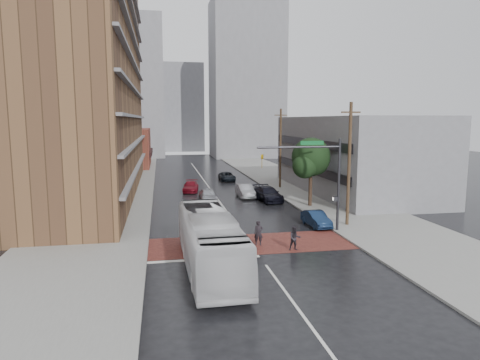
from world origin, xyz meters
name	(u,v)px	position (x,y,z in m)	size (l,w,h in m)	color
ground	(252,246)	(0.00, 0.00, 0.00)	(160.00, 160.00, 0.00)	black
crosswalk	(250,244)	(0.00, 0.50, 0.01)	(14.00, 5.00, 0.02)	brown
sidewalk_west	(116,191)	(-11.50, 25.00, 0.07)	(9.00, 90.00, 0.15)	gray
sidewalk_east	(298,186)	(11.50, 25.00, 0.07)	(9.00, 90.00, 0.15)	gray
apartment_block	(87,72)	(-14.00, 24.00, 14.00)	(10.00, 44.00, 28.00)	brown
storefront_west	(128,148)	(-12.00, 54.00, 3.50)	(8.00, 16.00, 7.00)	brown
building_east	(351,154)	(16.50, 20.00, 4.50)	(11.00, 26.00, 9.00)	gray
distant_tower_west	(125,88)	(-14.00, 78.00, 16.00)	(18.00, 16.00, 32.00)	gray
distant_tower_east	(246,79)	(14.00, 72.00, 18.00)	(16.00, 14.00, 36.00)	gray
distant_tower_center	(181,108)	(0.00, 95.00, 12.00)	(12.00, 10.00, 24.00)	gray
street_tree	(311,160)	(8.52, 12.03, 4.73)	(4.20, 4.10, 6.90)	#332319
signal_mast	(321,172)	(5.85, 2.50, 4.73)	(6.50, 0.30, 7.20)	#2D2D33
utility_pole_near	(349,164)	(8.80, 4.00, 5.14)	(1.60, 0.26, 10.00)	#473321
utility_pole_far	(280,148)	(8.80, 24.00, 5.14)	(1.60, 0.26, 10.00)	#473321
transit_bus	(210,241)	(-3.35, -4.07, 1.65)	(2.78, 11.87, 3.31)	silver
pedestrian_a	(259,233)	(0.49, 0.09, 0.86)	(0.63, 0.41, 1.72)	black
pedestrian_b	(295,238)	(2.59, -1.50, 0.82)	(0.80, 0.62, 1.64)	#252126
car_travel_a	(208,196)	(-1.25, 16.04, 0.76)	(1.79, 4.44, 1.51)	#A8AAAF
car_travel_b	(245,191)	(3.17, 18.35, 0.72)	(1.53, 4.40, 1.45)	#A4A5AB
car_travel_c	(191,186)	(-2.54, 23.48, 0.62)	(1.74, 4.29, 1.25)	maroon
suv_travel	(227,176)	(3.21, 31.99, 0.61)	(2.04, 4.42, 1.23)	black
car_parked_near	(316,219)	(6.30, 4.41, 0.62)	(1.32, 3.79, 1.25)	#132645
car_parked_mid	(268,194)	(5.20, 16.00, 0.75)	(2.09, 5.15, 1.49)	black
car_parked_far	(262,191)	(5.20, 18.75, 0.65)	(1.53, 3.80, 1.30)	#B7B9C0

